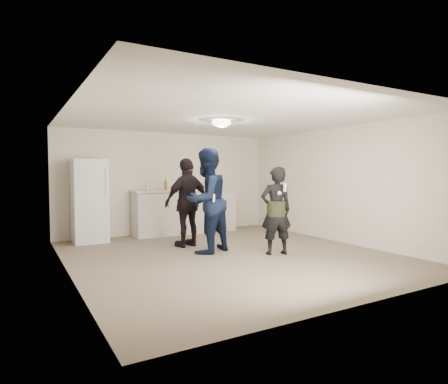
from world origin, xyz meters
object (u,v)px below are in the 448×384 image
counter (186,212)px  spectator (188,202)px  fridge (89,201)px  man (207,201)px  woman (276,211)px  shaker (147,187)px

counter → spectator: 1.74m
fridge → man: man is taller
counter → man: bearing=-104.4°
man → woman: man is taller
fridge → spectator: (1.66, -1.49, 0.01)m
counter → spectator: size_ratio=1.44×
woman → spectator: bearing=-38.1°
woman → spectator: (-1.11, 1.49, 0.09)m
fridge → man: (1.72, -2.22, 0.09)m
fridge → counter: bearing=1.7°
woman → man: bearing=-21.0°
fridge → woman: 4.07m
fridge → shaker: fridge is taller
fridge → woman: bearing=-47.2°
man → woman: (1.05, -0.77, -0.18)m
shaker → man: (0.41, -2.25, -0.19)m
fridge → spectator: size_ratio=0.99×
counter → shaker: 1.19m
spectator → woman: bearing=115.2°
man → spectator: (-0.06, 0.72, -0.08)m
man → spectator: man is taller
shaker → woman: size_ratio=0.10×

